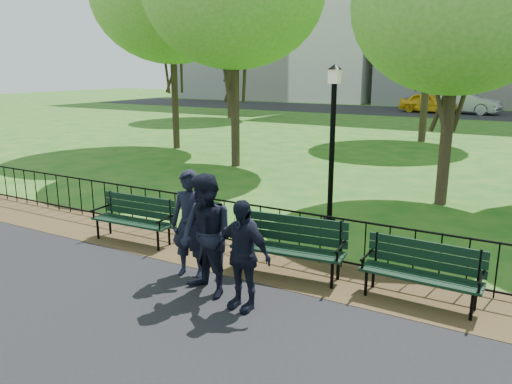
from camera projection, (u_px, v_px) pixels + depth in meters
The scene contains 16 objects.
ground at pixel (208, 294), 7.60m from camera, with size 120.00×120.00×0.00m, color #1B5817.
dirt_strip at pixel (256, 261), 8.86m from camera, with size 60.00×1.60×0.01m, color #3D2F19.
far_street at pixel (480, 115), 37.08m from camera, with size 70.00×9.00×0.01m, color black.
iron_fence at pixel (270, 228), 9.17m from camera, with size 24.06×0.06×1.00m.
park_bench_main at pixel (270, 236), 8.23m from camera, with size 1.92×0.77×1.06m.
park_bench_left_a at pixel (135, 214), 9.82m from camera, with size 1.75×0.62×0.98m.
park_bench_right_a at pixel (423, 266), 7.25m from camera, with size 1.72×0.57×0.97m.
lamppost at pixel (332, 140), 10.55m from camera, with size 0.31×0.31×3.44m.
tree_near_e at pixel (459, 4), 11.54m from camera, with size 4.96×4.96×6.92m.
tree_far_c at pixel (432, 5), 22.08m from camera, with size 6.30×6.30×8.78m.
tree_far_w at pixel (229, 19), 33.11m from camera, with size 6.77×6.77×9.43m.
person_left at pixel (190, 224), 8.08m from camera, with size 0.65×0.42×1.77m, color black.
person_mid at pixel (206, 236), 7.37m from camera, with size 0.90×0.47×1.86m, color black.
person_right at pixel (242, 255), 6.98m from camera, with size 0.94×0.38×1.60m, color black.
taxi at pixel (429, 103), 38.49m from camera, with size 1.76×4.38×1.49m, color gold.
sedan_silver at pixel (465, 102), 37.59m from camera, with size 1.77×5.09×1.68m, color #9EA0A5.
Camera 1 is at (4.12, -5.71, 3.35)m, focal length 35.00 mm.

